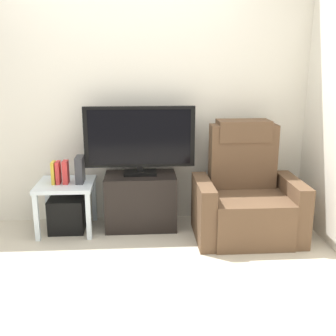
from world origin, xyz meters
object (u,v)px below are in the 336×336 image
book_middle (58,173)px  book_rightmost (66,172)px  recliner_armchair (246,197)px  tv_stand (141,201)px  game_console (80,169)px  subwoofer_box (67,214)px  side_table (66,190)px  book_leftmost (54,173)px  television (140,139)px

book_middle → book_rightmost: book_rightmost is taller
recliner_armchair → book_middle: size_ratio=5.02×
book_middle → tv_stand: bearing=4.5°
game_console → subwoofer_box: bearing=-176.1°
recliner_armchair → book_middle: recliner_armchair is taller
side_table → book_middle: book_middle is taller
game_console → book_leftmost: bearing=-173.0°
recliner_armchair → book_leftmost: bearing=167.9°
side_table → game_console: (0.15, 0.01, 0.21)m
television → subwoofer_box: size_ratio=3.20×
subwoofer_box → book_middle: bearing=-160.6°
tv_stand → television: bearing=90.0°
subwoofer_box → game_console: 0.47m
tv_stand → book_rightmost: book_rightmost is taller
book_middle → television: bearing=5.8°
game_console → tv_stand: bearing=3.0°
side_table → book_middle: (-0.06, -0.02, 0.19)m
subwoofer_box → book_middle: (-0.06, -0.02, 0.43)m
recliner_armchair → subwoofer_box: (-1.73, 0.22, -0.21)m
subwoofer_box → side_table: bearing=180.0°
book_leftmost → book_middle: (0.04, 0.00, 0.00)m
book_leftmost → book_rightmost: 0.11m
television → recliner_armchair: television is taller
recliner_armchair → side_table: size_ratio=2.00×
book_rightmost → book_leftmost: bearing=180.0°
television → book_middle: size_ratio=4.98×
side_table → subwoofer_box: side_table is taller
subwoofer_box → game_console: size_ratio=1.32×
recliner_armchair → book_leftmost: (-1.83, 0.20, 0.22)m
tv_stand → book_leftmost: book_leftmost is taller
book_leftmost → subwoofer_box: bearing=11.3°
tv_stand → subwoofer_box: tv_stand is taller
book_rightmost → game_console: size_ratio=0.87×
recliner_armchair → book_leftmost: recliner_armchair is taller
side_table → book_leftmost: bearing=-168.7°
side_table → subwoofer_box: bearing=0.0°
tv_stand → television: television is taller
book_leftmost → book_middle: size_ratio=1.00×
subwoofer_box → book_leftmost: size_ratio=1.56×
game_console → book_rightmost: bearing=-167.2°
tv_stand → book_leftmost: (-0.83, -0.06, 0.32)m
recliner_armchair → side_table: recliner_armchair is taller
book_leftmost → book_rightmost: (0.11, 0.00, 0.00)m
tv_stand → book_rightmost: 0.79m
side_table → game_console: size_ratio=2.13×
side_table → book_leftmost: book_leftmost is taller
side_table → subwoofer_box: 0.24m
recliner_armchair → subwoofer_box: size_ratio=3.22×
book_leftmost → book_middle: same height
book_rightmost → television: bearing=6.4°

